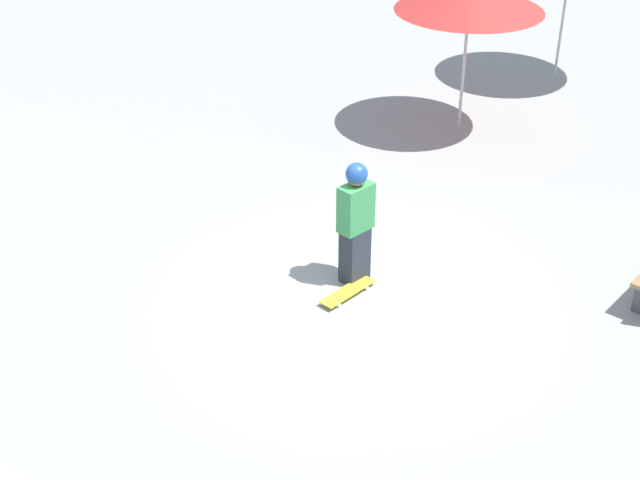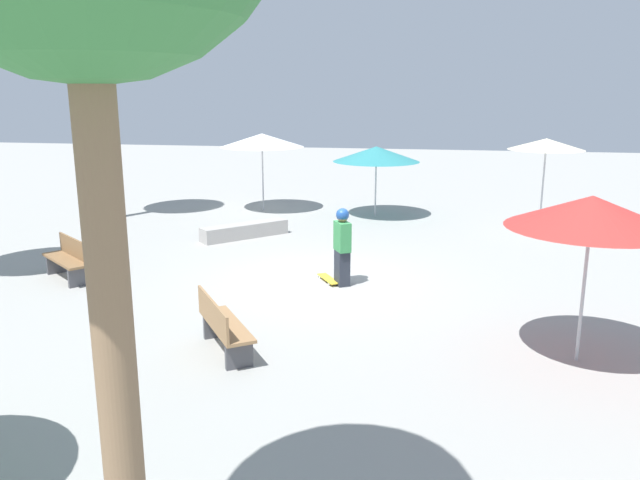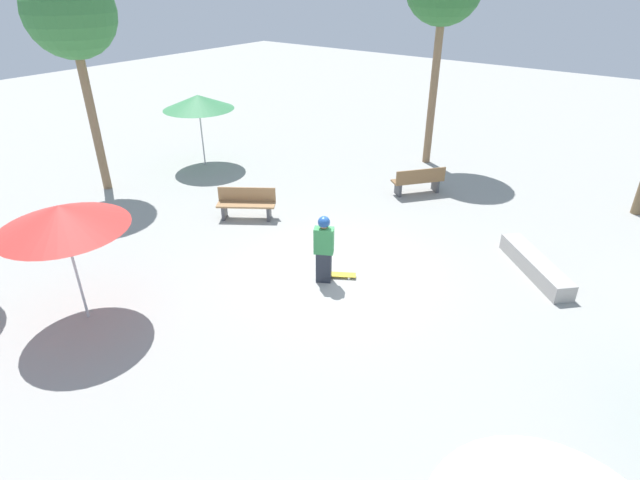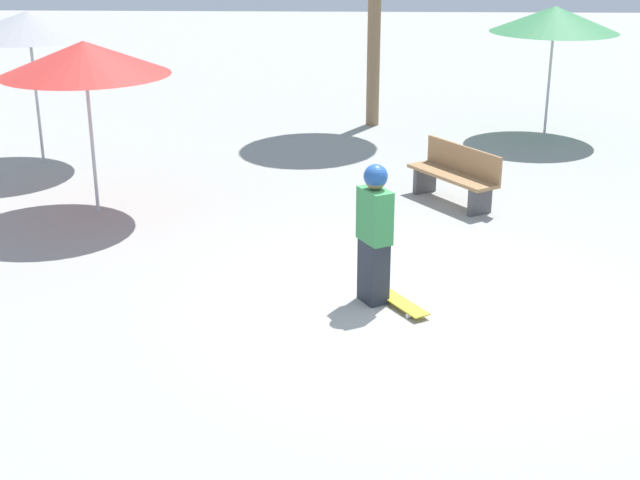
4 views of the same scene
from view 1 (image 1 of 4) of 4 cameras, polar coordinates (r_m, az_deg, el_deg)
The scene contains 3 objects.
ground_plane at distance 10.58m, azimuth 2.51°, elevation -3.96°, with size 60.00×60.00×0.00m, color #9E9E99.
skater_main at distance 10.52m, azimuth 2.29°, elevation 1.33°, with size 0.48×0.41×1.59m.
skateboard at distance 10.65m, azimuth 1.78°, elevation -3.32°, with size 0.79×0.59×0.07m.
Camera 1 is at (2.64, 8.24, 6.09)m, focal length 50.00 mm.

